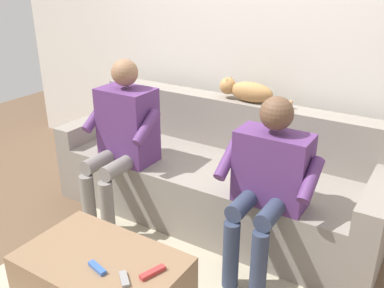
{
  "coord_description": "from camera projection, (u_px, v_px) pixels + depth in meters",
  "views": [
    {
      "loc": [
        -1.39,
        2.45,
        1.83
      ],
      "look_at": [
        0.0,
        0.23,
        0.72
      ],
      "focal_mm": 39.84,
      "sensor_mm": 36.0,
      "label": 1
    }
  ],
  "objects": [
    {
      "name": "back_wall",
      "position": [
        258.0,
        27.0,
        3.35
      ],
      "size": [
        5.29,
        0.06,
        2.74
      ],
      "primitive_type": "cube",
      "color": "silver",
      "rests_on": "ground"
    },
    {
      "name": "cat_on_backrest",
      "position": [
        246.0,
        91.0,
        3.25
      ],
      "size": [
        0.59,
        0.14,
        0.17
      ],
      "color": "#B7844C",
      "rests_on": "couch"
    },
    {
      "name": "coffee_table",
      "position": [
        104.0,
        287.0,
        2.33
      ],
      "size": [
        0.88,
        0.55,
        0.39
      ],
      "color": "#8C6B4C",
      "rests_on": "ground"
    },
    {
      "name": "remote_blue",
      "position": [
        97.0,
        268.0,
        2.16
      ],
      "size": [
        0.13,
        0.06,
        0.02
      ],
      "primitive_type": "cube",
      "rotation": [
        0.0,
        0.0,
        6.03
      ],
      "color": "#3860B7",
      "rests_on": "coffee_table"
    },
    {
      "name": "person_left_seated",
      "position": [
        268.0,
        178.0,
        2.54
      ],
      "size": [
        0.6,
        0.5,
        1.14
      ],
      "color": "#5B3370",
      "rests_on": "ground"
    },
    {
      "name": "remote_gray",
      "position": [
        124.0,
        279.0,
        2.09
      ],
      "size": [
        0.11,
        0.1,
        0.02
      ],
      "primitive_type": "cube",
      "rotation": [
        0.0,
        0.0,
        2.44
      ],
      "color": "gray",
      "rests_on": "coffee_table"
    },
    {
      "name": "couch",
      "position": [
        218.0,
        177.0,
        3.3
      ],
      "size": [
        2.48,
        0.88,
        0.85
      ],
      "color": "gray",
      "rests_on": "ground"
    },
    {
      "name": "ground_plane",
      "position": [
        163.0,
        262.0,
        2.84
      ],
      "size": [
        8.0,
        8.0,
        0.0
      ],
      "primitive_type": "plane",
      "color": "brown"
    },
    {
      "name": "person_right_seated",
      "position": [
        123.0,
        133.0,
        3.1
      ],
      "size": [
        0.55,
        0.56,
        1.22
      ],
      "color": "#5B3370",
      "rests_on": "ground"
    },
    {
      "name": "remote_red",
      "position": [
        153.0,
        272.0,
        2.13
      ],
      "size": [
        0.08,
        0.14,
        0.02
      ],
      "primitive_type": "cube",
      "rotation": [
        0.0,
        0.0,
        1.25
      ],
      "color": "#B73333",
      "rests_on": "coffee_table"
    }
  ]
}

